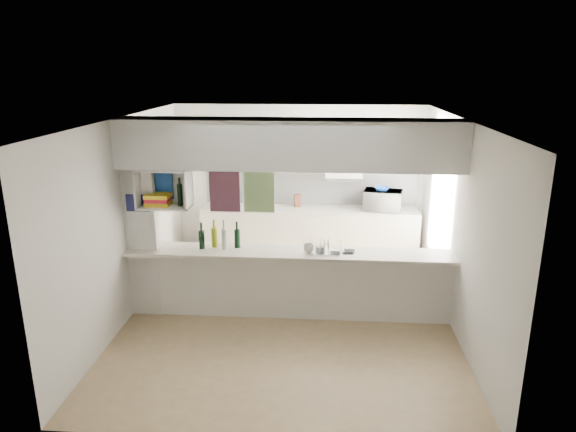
# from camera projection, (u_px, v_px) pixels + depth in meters

# --- Properties ---
(floor) EXTENTS (4.80, 4.80, 0.00)m
(floor) POSITION_uv_depth(u_px,v_px,m) (289.00, 316.00, 6.85)
(floor) COLOR #917B54
(floor) RESTS_ON ground
(ceiling) EXTENTS (4.80, 4.80, 0.00)m
(ceiling) POSITION_uv_depth(u_px,v_px,m) (289.00, 119.00, 6.11)
(ceiling) COLOR white
(ceiling) RESTS_ON wall_back
(wall_back) EXTENTS (4.20, 0.00, 4.20)m
(wall_back) POSITION_uv_depth(u_px,v_px,m) (299.00, 182.00, 8.78)
(wall_back) COLOR silver
(wall_back) RESTS_ON floor
(wall_left) EXTENTS (0.00, 4.80, 4.80)m
(wall_left) POSITION_uv_depth(u_px,v_px,m) (127.00, 219.00, 6.63)
(wall_left) COLOR silver
(wall_left) RESTS_ON floor
(wall_right) EXTENTS (0.00, 4.80, 4.80)m
(wall_right) POSITION_uv_depth(u_px,v_px,m) (458.00, 227.00, 6.33)
(wall_right) COLOR silver
(wall_right) RESTS_ON floor
(servery_partition) EXTENTS (4.20, 0.50, 2.60)m
(servery_partition) POSITION_uv_depth(u_px,v_px,m) (275.00, 195.00, 6.39)
(servery_partition) COLOR silver
(servery_partition) RESTS_ON floor
(cubby_shelf) EXTENTS (0.65, 0.35, 0.50)m
(cubby_shelf) POSITION_uv_depth(u_px,v_px,m) (164.00, 190.00, 6.42)
(cubby_shelf) COLOR white
(cubby_shelf) RESTS_ON bulkhead
(kitchen_run) EXTENTS (3.60, 0.63, 2.24)m
(kitchen_run) POSITION_uv_depth(u_px,v_px,m) (307.00, 213.00, 8.65)
(kitchen_run) COLOR beige
(kitchen_run) RESTS_ON floor
(microwave) EXTENTS (0.68, 0.53, 0.33)m
(microwave) POSITION_uv_depth(u_px,v_px,m) (383.00, 200.00, 8.42)
(microwave) COLOR white
(microwave) RESTS_ON bench_top
(bowl) EXTENTS (0.24, 0.24, 0.06)m
(bowl) POSITION_uv_depth(u_px,v_px,m) (382.00, 189.00, 8.34)
(bowl) COLOR navy
(bowl) RESTS_ON microwave
(dish_rack) EXTENTS (0.36, 0.27, 0.19)m
(dish_rack) POSITION_uv_depth(u_px,v_px,m) (327.00, 247.00, 6.52)
(dish_rack) COLOR silver
(dish_rack) RESTS_ON breakfast_bar
(cup) EXTENTS (0.15, 0.15, 0.10)m
(cup) POSITION_uv_depth(u_px,v_px,m) (309.00, 248.00, 6.51)
(cup) COLOR white
(cup) RESTS_ON dish_rack
(wine_bottles) EXTENTS (0.53, 0.16, 0.39)m
(wine_bottles) POSITION_uv_depth(u_px,v_px,m) (220.00, 238.00, 6.67)
(wine_bottles) COLOR black
(wine_bottles) RESTS_ON breakfast_bar
(plastic_tubs) EXTENTS (0.51, 0.21, 0.07)m
(plastic_tubs) POSITION_uv_depth(u_px,v_px,m) (333.00, 250.00, 6.55)
(plastic_tubs) COLOR silver
(plastic_tubs) RESTS_ON breakfast_bar
(utensil_jar) EXTENTS (0.10, 0.10, 0.13)m
(utensil_jar) POSITION_uv_depth(u_px,v_px,m) (254.00, 202.00, 8.68)
(utensil_jar) COLOR black
(utensil_jar) RESTS_ON bench_top
(knife_block) EXTENTS (0.12, 0.11, 0.21)m
(knife_block) POSITION_uv_depth(u_px,v_px,m) (297.00, 201.00, 8.64)
(knife_block) COLOR #55311D
(knife_block) RESTS_ON bench_top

